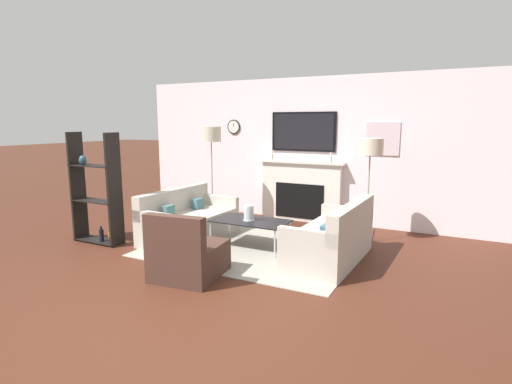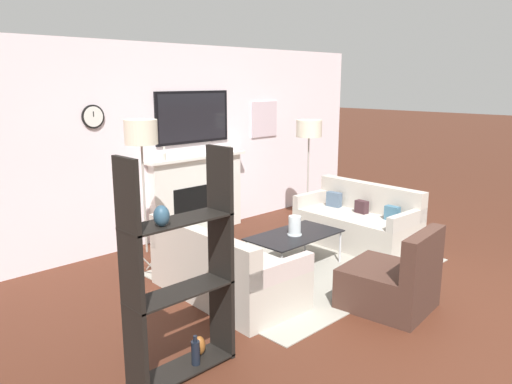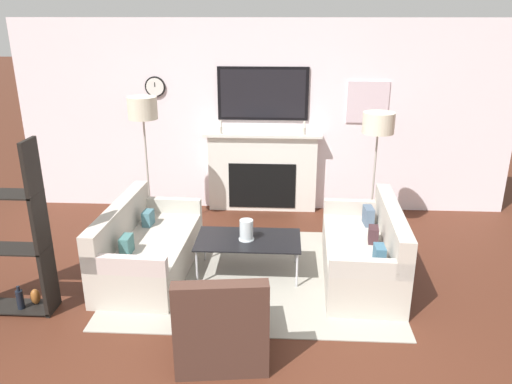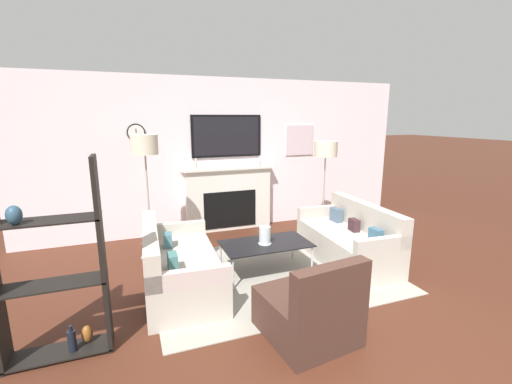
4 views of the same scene
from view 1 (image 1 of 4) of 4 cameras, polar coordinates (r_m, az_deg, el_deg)
name	(u,v)px [view 1 (image 1 of 4)]	position (r m, az deg, el deg)	size (l,w,h in m)	color
ground_plane	(157,307)	(4.40, -13.92, -15.62)	(60.00, 60.00, 0.00)	#482316
fireplace_wall	(303,157)	(7.69, 6.79, 5.00)	(7.03, 0.28, 2.70)	white
area_rug	(254,248)	(6.06, -0.35, -8.02)	(3.02, 2.32, 0.01)	gray
couch_left	(188,222)	(6.61, -9.71, -4.18)	(0.91, 1.70, 0.79)	#B7AEA1
couch_right	(332,240)	(5.55, 10.86, -6.76)	(0.84, 1.68, 0.83)	#B7AEA1
armchair	(188,256)	(4.98, -9.75, -9.03)	(0.84, 0.89, 0.84)	#422A22
coffee_table	(250,222)	(6.01, -0.82, -4.28)	(1.14, 0.64, 0.42)	black
hurricane_candle	(249,214)	(5.97, -1.05, -3.12)	(0.17, 0.17, 0.23)	silver
floor_lamp_left	(211,136)	(7.44, -6.43, 7.97)	(0.36, 0.36, 1.80)	#9E998E
floor_lamp_right	(370,148)	(6.34, 16.02, 6.01)	(0.39, 0.39, 1.64)	#9E998E
shelf_unit	(96,193)	(6.67, -21.90, -0.09)	(0.84, 0.28, 1.73)	black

